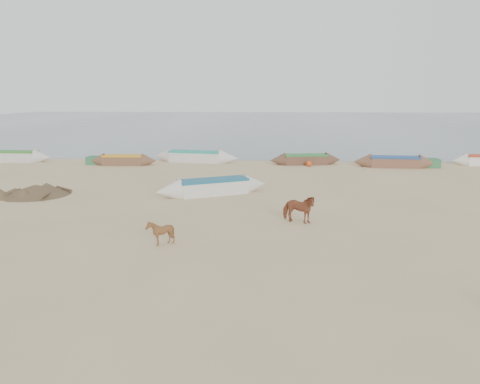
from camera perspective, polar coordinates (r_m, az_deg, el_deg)
ground at (r=17.84m, az=-0.90°, el=-5.74°), size 140.00×140.00×0.00m
sea at (r=99.11m, az=3.17°, el=8.54°), size 160.00×160.00×0.00m
cow_adult at (r=20.02m, az=7.13°, el=-2.05°), size 1.61×1.13×1.24m
calf_front at (r=17.23m, az=-9.70°, el=-4.88°), size 0.95×0.87×0.95m
near_canoe at (r=25.73m, az=-3.31°, el=0.65°), size 6.30×4.09×0.86m
debris_pile at (r=27.95m, az=-23.65°, el=0.25°), size 4.06×4.06×0.56m
waterline_canoes at (r=37.66m, az=0.27°, el=4.15°), size 60.83×4.50×0.91m
beach_clutter at (r=37.30m, az=8.34°, el=3.76°), size 45.47×3.58×0.64m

